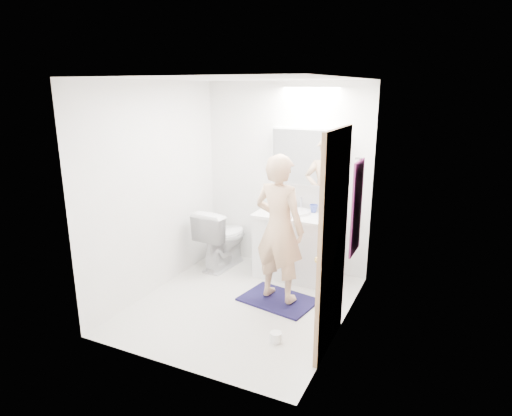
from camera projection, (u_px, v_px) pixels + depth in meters
The scene contains 23 objects.
floor at pixel (242, 304), 4.84m from camera, with size 2.50×2.50×0.00m, color silver.
ceiling at pixel (240, 79), 4.20m from camera, with size 2.50×2.50×0.00m, color white.
wall_back at pixel (286, 178), 5.61m from camera, with size 2.50×2.50×0.00m, color white.
wall_front at pixel (169, 235), 3.43m from camera, with size 2.50×2.50×0.00m, color white.
wall_left at pixel (155, 189), 4.97m from camera, with size 2.50×2.50×0.00m, color white.
wall_right at pixel (346, 212), 4.06m from camera, with size 2.50×2.50×0.00m, color white.
vanity_cabinet at pixel (294, 247), 5.48m from camera, with size 0.90×0.55×0.78m, color white.
countertop at pixel (295, 215), 5.37m from camera, with size 0.95×0.58×0.04m, color white.
sink_basin at pixel (296, 212), 5.38m from camera, with size 0.36×0.36×0.03m, color silver.
faucet at pixel (301, 203), 5.53m from camera, with size 0.02×0.02×0.16m, color #BDBDC1.
medicine_cabinet at pixel (307, 157), 5.34m from camera, with size 0.88×0.14×0.70m, color white.
mirror_panel at pixel (305, 158), 5.27m from camera, with size 0.84×0.01×0.66m, color silver.
toilet at pixel (223, 237), 5.77m from camera, with size 0.45×0.79×0.81m, color white.
bath_rug at pixel (278, 300), 4.91m from camera, with size 0.80×0.55×0.02m, color #15123A.
person at pixel (279, 228), 4.69m from camera, with size 0.59×0.39×1.62m, color tan.
door at pixel (333, 244), 3.82m from camera, with size 0.04×0.80×2.00m, color tan.
door_knob at pixel (318, 260), 3.59m from camera, with size 0.06×0.06×0.06m, color gold.
towel at pixel (357, 208), 4.58m from camera, with size 0.02×0.42×1.00m, color #111236.
towel_hook at pixel (359, 158), 4.45m from camera, with size 0.02×0.02×0.07m, color silver.
soap_bottle_a at pixel (277, 200), 5.59m from camera, with size 0.09×0.09×0.22m, color tan.
soap_bottle_b at pixel (291, 203), 5.55m from camera, with size 0.07×0.07×0.16m, color #618FD0.
toothbrush_cup at pixel (314, 208), 5.41m from camera, with size 0.11×0.11×0.10m, color #3B4EB3.
toilet_paper_roll at pixel (276, 337), 4.11m from camera, with size 0.11×0.11×0.10m, color white.
Camera 1 is at (2.01, -3.89, 2.32)m, focal length 30.66 mm.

